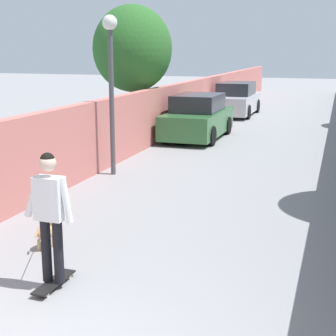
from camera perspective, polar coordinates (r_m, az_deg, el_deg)
The scene contains 9 objects.
ground_plane at distance 17.59m, azimuth 9.80°, elevation 2.84°, with size 80.00×80.00×0.00m, color gray.
wall_left at distance 16.36m, azimuth -2.56°, elevation 5.46°, with size 48.00×0.30×1.81m, color #CC726B.
tree_left_far at distance 17.44m, azimuth -3.97°, elevation 13.05°, with size 2.62×2.62×4.50m.
lamp_post at distance 12.61m, azimuth -6.37°, elevation 11.23°, with size 0.36×0.36×3.86m.
skateboard at distance 7.10m, azimuth -12.54°, elevation -12.28°, with size 0.80×0.21×0.08m.
person_skateboarder at distance 6.73m, azimuth -12.97°, elevation -4.29°, with size 0.22×0.71×1.73m.
dog at distance 8.34m, azimuth -13.31°, elevation -6.87°, with size 1.46×0.94×1.06m.
car_near at distance 18.03m, azimuth 3.31°, elevation 5.55°, with size 3.98×1.80×1.54m.
car_far at distance 24.69m, azimuth 7.56°, elevation 7.50°, with size 4.27×1.80×1.54m.
Camera 1 is at (-3.13, -2.58, 3.07)m, focal length 54.90 mm.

